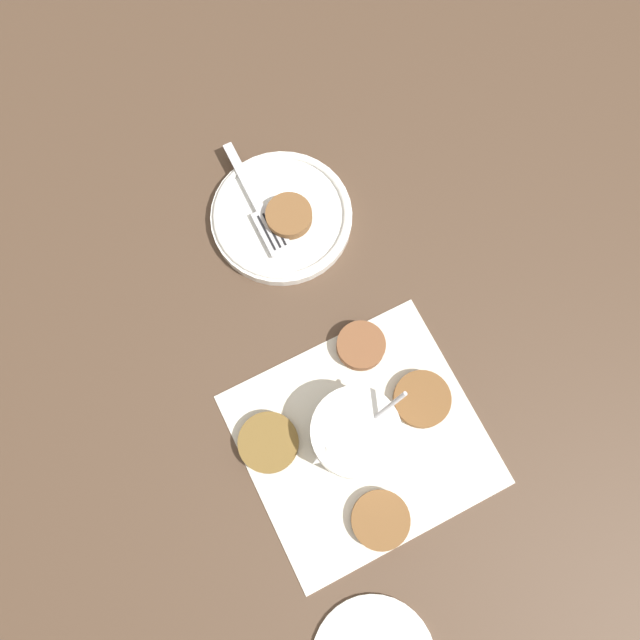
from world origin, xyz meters
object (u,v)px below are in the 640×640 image
at_px(serving_plate, 282,216).
at_px(fritter_on_plate, 289,216).
at_px(sauce_bowl, 354,434).
at_px(fork, 261,209).

xyz_separation_m(serving_plate, fritter_on_plate, (-0.00, 0.01, 0.02)).
relative_size(sauce_bowl, fritter_on_plate, 2.06).
bearing_deg(serving_plate, fork, -44.19).
bearing_deg(fork, serving_plate, 135.81).
relative_size(fritter_on_plate, fork, 0.34).
xyz_separation_m(sauce_bowl, fork, (-0.07, -0.29, -0.01)).
distance_m(sauce_bowl, fritter_on_plate, 0.28).
bearing_deg(serving_plate, sauce_bowl, 71.54).
distance_m(fritter_on_plate, fork, 0.04).
xyz_separation_m(fritter_on_plate, fork, (0.02, -0.03, -0.01)).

